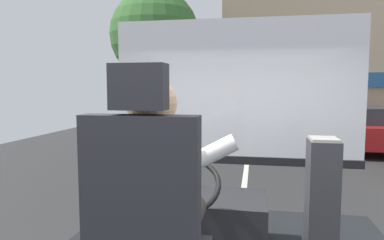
# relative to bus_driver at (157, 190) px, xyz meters

# --- Properties ---
(ground) EXTENTS (18.00, 44.00, 0.06)m
(ground) POSITION_rel_bus_driver_xyz_m (0.25, 9.21, -1.63)
(ground) COLOR #2D2D2D
(bus_driver) EXTENTS (0.75, 0.60, 0.81)m
(bus_driver) POSITION_rel_bus_driver_xyz_m (0.00, 0.00, 0.00)
(bus_driver) COLOR #332D28
(bus_driver) RESTS_ON driver_seat
(steering_console) EXTENTS (1.10, 0.98, 0.77)m
(steering_console) POSITION_rel_bus_driver_xyz_m (0.00, 1.10, -0.56)
(steering_console) COLOR black
(steering_console) RESTS_ON bus_floor
(fare_box) EXTENTS (0.21, 0.26, 0.89)m
(fare_box) POSITION_rel_bus_driver_xyz_m (0.94, 1.11, -0.33)
(fare_box) COLOR #333338
(fare_box) RESTS_ON bus_floor
(windshield_panel) EXTENTS (2.50, 0.08, 1.48)m
(windshield_panel) POSITION_rel_bus_driver_xyz_m (0.25, 2.03, 0.27)
(windshield_panel) COLOR silver
(street_tree) EXTENTS (3.44, 3.44, 5.81)m
(street_tree) POSITION_rel_bus_driver_xyz_m (-3.41, 11.57, 2.46)
(street_tree) COLOR #4C3828
(street_tree) RESTS_ON ground
(shop_building) EXTENTS (13.90, 5.69, 6.33)m
(shop_building) POSITION_rel_bus_driver_xyz_m (5.92, 16.50, 1.56)
(shop_building) COLOR tan
(shop_building) RESTS_ON ground
(parked_car_red) EXTENTS (1.81, 4.13, 1.44)m
(parked_car_red) POSITION_rel_bus_driver_xyz_m (4.23, 10.77, -0.86)
(parked_car_red) COLOR maroon
(parked_car_red) RESTS_ON ground
(parked_car_blue) EXTENTS (1.83, 4.34, 1.32)m
(parked_car_blue) POSITION_rel_bus_driver_xyz_m (4.27, 16.58, -0.92)
(parked_car_blue) COLOR navy
(parked_car_blue) RESTS_ON ground
(parked_car_black) EXTENTS (1.76, 4.10, 1.40)m
(parked_car_black) POSITION_rel_bus_driver_xyz_m (4.69, 21.00, -0.89)
(parked_car_black) COLOR black
(parked_car_black) RESTS_ON ground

